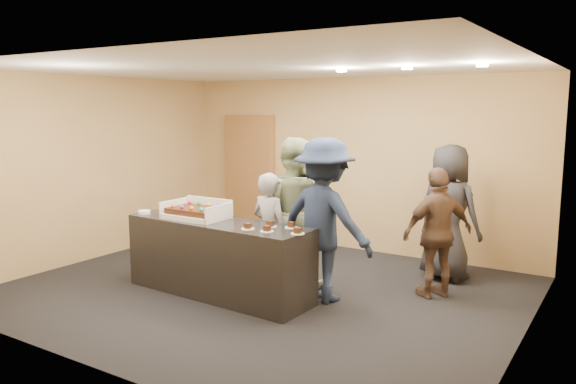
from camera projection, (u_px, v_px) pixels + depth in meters
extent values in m
plane|color=black|center=(262.00, 290.00, 6.95)|extent=(6.00, 6.00, 0.00)
plane|color=silver|center=(261.00, 68.00, 6.54)|extent=(6.00, 6.00, 0.00)
cube|color=#A98852|center=(352.00, 165.00, 8.84)|extent=(6.00, 0.04, 2.70)
cube|color=#A98852|center=(89.00, 216.00, 4.65)|extent=(6.00, 0.04, 2.70)
cube|color=#A98852|center=(96.00, 168.00, 8.33)|extent=(0.04, 5.00, 2.70)
cube|color=#A98852|center=(529.00, 205.00, 5.16)|extent=(0.04, 5.00, 2.70)
cube|color=black|center=(219.00, 258.00, 6.75)|extent=(2.43, 0.82, 0.90)
cube|color=brown|center=(250.00, 176.00, 9.83)|extent=(0.96, 0.15, 2.11)
cube|color=white|center=(196.00, 216.00, 6.86)|extent=(0.73, 0.51, 0.06)
cube|color=white|center=(174.00, 207.00, 7.04)|extent=(0.02, 0.51, 0.20)
cube|color=white|center=(219.00, 213.00, 6.65)|extent=(0.02, 0.51, 0.20)
cube|color=white|center=(210.00, 206.00, 7.06)|extent=(0.73, 0.02, 0.22)
cube|color=#351B0C|center=(196.00, 211.00, 6.85)|extent=(0.64, 0.44, 0.07)
sphere|color=#E01A42|center=(190.00, 202.00, 7.09)|extent=(0.05, 0.05, 0.05)
sphere|color=#189121|center=(199.00, 203.00, 7.01)|extent=(0.05, 0.05, 0.05)
sphere|color=yellow|center=(208.00, 204.00, 6.93)|extent=(0.05, 0.05, 0.05)
sphere|color=#181DD2|center=(218.00, 206.00, 6.85)|extent=(0.05, 0.05, 0.05)
sphere|color=orange|center=(172.00, 206.00, 6.84)|extent=(0.05, 0.05, 0.05)
sphere|color=#A9249A|center=(182.00, 207.00, 6.75)|extent=(0.05, 0.05, 0.05)
sphere|color=orange|center=(191.00, 208.00, 6.67)|extent=(0.05, 0.05, 0.05)
sphere|color=#27C675|center=(201.00, 209.00, 6.59)|extent=(0.05, 0.05, 0.05)
cylinder|color=white|center=(144.00, 212.00, 7.16)|extent=(0.16, 0.16, 0.04)
cylinder|color=white|center=(248.00, 229.00, 6.25)|extent=(0.15, 0.15, 0.01)
cube|color=#351B0C|center=(248.00, 226.00, 6.24)|extent=(0.07, 0.06, 0.06)
cylinder|color=white|center=(270.00, 227.00, 6.36)|extent=(0.15, 0.15, 0.01)
cube|color=#351B0C|center=(270.00, 224.00, 6.36)|extent=(0.07, 0.06, 0.06)
cylinder|color=white|center=(267.00, 231.00, 6.12)|extent=(0.15, 0.15, 0.01)
cube|color=#351B0C|center=(267.00, 228.00, 6.11)|extent=(0.07, 0.06, 0.06)
cylinder|color=white|center=(291.00, 228.00, 6.31)|extent=(0.15, 0.15, 0.01)
cube|color=#351B0C|center=(291.00, 225.00, 6.31)|extent=(0.07, 0.06, 0.06)
cylinder|color=white|center=(298.00, 234.00, 6.01)|extent=(0.15, 0.15, 0.01)
cube|color=#351B0C|center=(298.00, 231.00, 6.00)|extent=(0.07, 0.06, 0.06)
imported|color=gray|center=(270.00, 232.00, 6.85)|extent=(0.59, 0.44, 1.47)
imported|color=gray|center=(292.00, 212.00, 7.05)|extent=(1.08, 0.94, 1.88)
imported|color=#19243D|center=(324.00, 220.00, 6.48)|extent=(1.31, 0.86, 1.90)
imported|color=brown|center=(438.00, 233.00, 6.62)|extent=(0.87, 0.95, 1.56)
imported|color=#232327|center=(448.00, 212.00, 7.30)|extent=(0.99, 0.77, 1.78)
cylinder|color=#FFEAC6|center=(341.00, 70.00, 6.54)|extent=(0.12, 0.12, 0.03)
cylinder|color=#FFEAC6|center=(407.00, 68.00, 6.12)|extent=(0.12, 0.12, 0.03)
cylinder|color=#FFEAC6|center=(482.00, 65.00, 5.70)|extent=(0.12, 0.12, 0.03)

